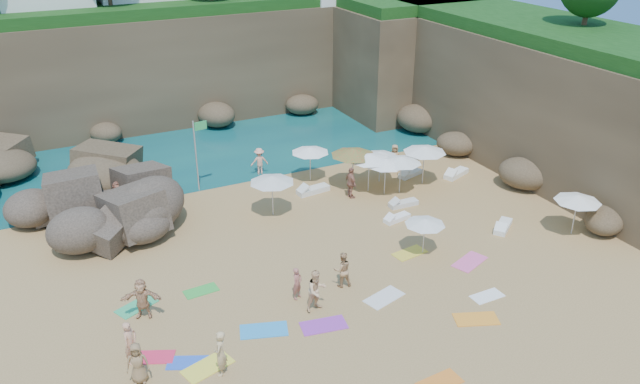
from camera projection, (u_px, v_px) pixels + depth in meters
name	position (u px, v px, depth m)	size (l,w,h in m)	color
ground	(310.00, 262.00, 29.56)	(120.00, 120.00, 0.00)	tan
seawater	(161.00, 97.00, 53.85)	(120.00, 120.00, 0.00)	#0C4751
cliff_back	(196.00, 61.00, 48.88)	(44.00, 8.00, 8.00)	brown
cliff_right	(514.00, 88.00, 41.90)	(8.00, 30.00, 8.00)	brown
cliff_corner	(393.00, 55.00, 50.82)	(10.00, 12.00, 8.00)	brown
rock_promontory	(36.00, 180.00, 38.13)	(12.00, 7.00, 2.00)	brown
rock_outcrop	(93.00, 232.00, 32.24)	(7.09, 5.32, 2.84)	brown
flag_pole	(198.00, 146.00, 35.66)	(0.84, 0.18, 4.31)	silver
parasol_0	(369.00, 157.00, 35.86)	(2.46, 2.46, 2.33)	silver
parasol_1	(310.00, 150.00, 37.27)	(2.29, 2.29, 2.16)	silver
parasol_2	(425.00, 149.00, 36.75)	(2.55, 2.55, 2.41)	silver
parasol_3	(401.00, 160.00, 35.68)	(2.38, 2.38, 2.25)	silver
parasol_4	(386.00, 162.00, 35.49)	(2.33, 2.33, 2.20)	silver
parasol_5	(272.00, 179.00, 33.10)	(2.43, 2.43, 2.30)	silver
parasol_6	(353.00, 152.00, 36.13)	(2.64, 2.64, 2.50)	silver
parasol_8	(380.00, 154.00, 37.15)	(2.09, 2.09, 1.97)	silver
parasol_9	(425.00, 222.00, 29.64)	(1.97, 1.97, 1.86)	silver
parasol_11	(578.00, 198.00, 31.24)	(2.32, 2.32, 2.19)	silver
lounger_0	(313.00, 190.00, 36.46)	(1.97, 0.66, 0.31)	white
lounger_1	(410.00, 174.00, 38.64)	(1.70, 0.57, 0.26)	silver
lounger_2	(456.00, 174.00, 38.63)	(1.92, 0.64, 0.30)	white
lounger_3	(397.00, 218.00, 33.35)	(1.56, 0.52, 0.24)	white
lounger_4	(403.00, 204.00, 34.91)	(1.69, 0.56, 0.26)	silver
lounger_5	(503.00, 226.00, 32.49)	(1.76, 0.59, 0.27)	white
towel_0	(188.00, 363.00, 23.20)	(1.54, 0.77, 0.03)	blue
towel_2	(440.00, 383.00, 22.25)	(1.63, 0.82, 0.03)	orange
towel_3	(201.00, 291.00, 27.42)	(1.48, 0.74, 0.03)	green
towel_4	(208.00, 367.00, 23.00)	(1.85, 0.93, 0.03)	yellow
towel_5	(384.00, 298.00, 26.95)	(1.80, 0.90, 0.03)	silver
towel_6	(324.00, 325.00, 25.21)	(1.85, 0.93, 0.03)	purple
towel_7	(153.00, 357.00, 23.48)	(1.55, 0.78, 0.03)	#E9294F
towel_8	(264.00, 330.00, 24.93)	(1.90, 0.95, 0.03)	#2994DF
towel_9	(470.00, 262.00, 29.59)	(1.87, 0.93, 0.03)	pink
towel_10	(476.00, 319.00, 25.59)	(1.79, 0.90, 0.03)	orange
towel_11	(137.00, 306.00, 26.38)	(1.71, 0.85, 0.03)	#31AE6B
towel_12	(410.00, 253.00, 30.32)	(1.69, 0.84, 0.03)	gold
towel_13	(487.00, 296.00, 27.05)	(1.46, 0.73, 0.03)	white
person_stand_0	(130.00, 343.00, 22.91)	(0.64, 0.42, 1.75)	tan
person_stand_1	(342.00, 270.00, 27.45)	(0.82, 0.64, 1.68)	tan
person_stand_2	(259.00, 161.00, 38.61)	(1.10, 0.45, 1.71)	#F2A689
person_stand_3	(351.00, 183.00, 35.50)	(1.10, 0.46, 1.88)	#A36751
person_stand_4	(394.00, 158.00, 39.10)	(0.84, 0.46, 1.72)	tan
person_stand_5	(118.00, 195.00, 34.27)	(1.53, 0.44, 1.65)	#B9745C
person_stand_6	(220.00, 353.00, 22.32)	(0.67, 0.44, 1.83)	#D6B479
person_lie_2	(140.00, 377.00, 22.21)	(0.80, 1.63, 0.43)	olive
person_lie_3	(144.00, 312.00, 25.65)	(1.64, 1.77, 0.47)	tan
person_lie_4	(297.00, 295.00, 26.87)	(0.54, 1.47, 0.35)	#A65F53
person_lie_5	(317.00, 303.00, 26.04)	(0.90, 1.86, 0.70)	#E9B984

